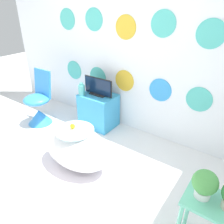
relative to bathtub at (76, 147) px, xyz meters
The scene contains 11 objects.
ground_plane 0.73m from the bathtub, 94.88° to the right, with size 12.00×12.00×0.00m, color white.
wall_back_dotted 1.55m from the bathtub, 92.89° to the left, with size 4.77×0.05×2.60m.
rug 0.28m from the bathtub, 61.78° to the right, with size 1.12×0.76×0.01m.
bathtub is the anchor object (origin of this frame).
rubber_duck 0.29m from the bathtub, 156.23° to the right, with size 0.06×0.06×0.07m.
chair 1.27m from the bathtub, 161.74° to the left, with size 0.41×0.41×0.86m.
tv_cabinet 0.97m from the bathtub, 113.20° to the left, with size 0.53×0.41×0.52m.
tv 1.05m from the bathtub, 113.15° to the left, with size 0.50×0.12×0.27m.
vase 1.02m from the bathtub, 127.68° to the left, with size 0.10×0.10×0.19m.
side_table 1.55m from the bathtub, ahead, with size 0.42×0.30×0.54m.
potted_plant_left 1.50m from the bathtub, ahead, with size 0.18×0.18×0.23m.
Camera 1 is at (1.62, -0.77, 1.82)m, focal length 35.00 mm.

